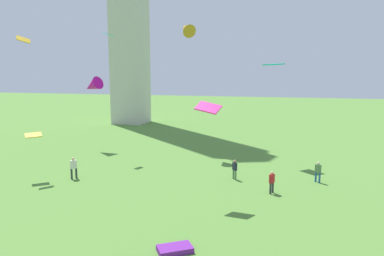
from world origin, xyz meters
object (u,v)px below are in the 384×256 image
object	(u,v)px
kite_bundle_0	(175,249)
kite_flying_6	(274,64)
kite_flying_2	(92,86)
kite_flying_5	(186,29)
person_3	(235,168)
person_1	(272,181)
kite_flying_0	(108,35)
kite_flying_1	(23,39)
kite_flying_3	(33,135)
kite_flying_4	(208,108)
person_0	(74,167)
person_2	(318,171)

from	to	relation	value
kite_bundle_0	kite_flying_6	bearing A→B (deg)	80.02
kite_flying_2	kite_bundle_0	bearing A→B (deg)	56.20
kite_flying_5	person_3	bearing A→B (deg)	88.66
person_1	person_3	size ratio (longest dim) A/B	1.01
kite_flying_5	kite_flying_6	world-z (taller)	kite_flying_5
kite_flying_0	person_3	bearing A→B (deg)	-83.41
person_3	kite_flying_1	world-z (taller)	kite_flying_1
kite_flying_2	kite_flying_3	bearing A→B (deg)	26.08
kite_bundle_0	kite_flying_4	bearing A→B (deg)	90.56
kite_flying_2	kite_bundle_0	size ratio (longest dim) A/B	1.69
person_0	kite_flying_2	distance (m)	13.59
kite_flying_5	kite_flying_4	bearing A→B (deg)	74.59
person_1	person_2	world-z (taller)	person_2
kite_flying_0	kite_flying_2	xyz separation A→B (m)	(-3.56, 2.62, -5.16)
person_3	kite_flying_3	world-z (taller)	kite_flying_3
person_0	person_2	bearing A→B (deg)	136.24
person_2	kite_flying_5	bearing A→B (deg)	10.17
person_3	kite_flying_2	world-z (taller)	kite_flying_2
person_0	kite_flying_4	distance (m)	12.66
kite_flying_0	kite_flying_4	size ratio (longest dim) A/B	0.62
kite_flying_0	kite_flying_5	distance (m)	7.95
person_3	kite_bundle_0	xyz separation A→B (m)	(-0.99, -12.46, -0.77)
kite_flying_2	kite_flying_4	distance (m)	20.78
person_2	kite_flying_3	bearing A→B (deg)	55.86
kite_flying_1	kite_flying_6	size ratio (longest dim) A/B	0.62
kite_flying_0	kite_flying_3	distance (m)	12.87
person_0	kite_flying_4	bearing A→B (deg)	114.64
kite_flying_0	kite_flying_1	distance (m)	8.35
person_2	kite_flying_2	bearing A→B (deg)	26.26
kite_flying_2	kite_flying_6	bearing A→B (deg)	104.85
kite_flying_1	kite_bundle_0	size ratio (longest dim) A/B	0.80
kite_flying_6	kite_flying_2	bearing A→B (deg)	41.80
person_2	kite_flying_4	size ratio (longest dim) A/B	0.94
kite_flying_1	person_2	bearing A→B (deg)	139.94
kite_flying_1	kite_flying_3	size ratio (longest dim) A/B	0.88
person_0	person_3	distance (m)	12.84
person_3	kite_flying_0	world-z (taller)	kite_flying_0
kite_bundle_0	kite_flying_1	bearing A→B (deg)	147.01
person_2	kite_flying_6	size ratio (longest dim) A/B	0.78
kite_flying_4	kite_bundle_0	xyz separation A→B (m)	(0.07, -7.42, -6.05)
person_0	person_2	world-z (taller)	person_0
person_2	kite_flying_1	xyz separation A→B (m)	(-23.85, -2.62, 10.19)
person_2	person_3	world-z (taller)	person_2
person_2	kite_flying_0	xyz separation A→B (m)	(-19.86, 4.65, 11.19)
person_2	kite_flying_4	xyz separation A→B (m)	(-7.39, -5.93, 5.26)
kite_flying_2	kite_flying_5	size ratio (longest dim) A/B	1.02
kite_flying_1	kite_flying_4	world-z (taller)	kite_flying_1
kite_flying_2	kite_flying_6	size ratio (longest dim) A/B	1.31
person_0	person_1	distance (m)	15.47
kite_flying_0	kite_flying_1	world-z (taller)	kite_flying_0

